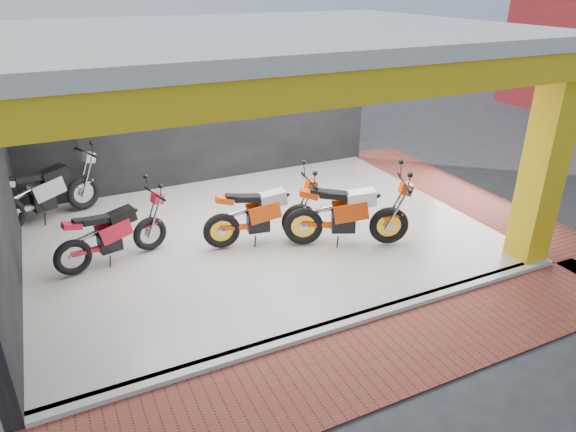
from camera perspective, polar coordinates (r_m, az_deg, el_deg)
name	(u,v)px	position (r m, az deg, el deg)	size (l,w,h in m)	color
ground	(310,290)	(8.04, 2.42, -8.21)	(80.00, 80.00, 0.00)	#2D2D30
showroom_floor	(260,234)	(9.58, -3.15, -2.04)	(8.00, 6.00, 0.10)	silver
showroom_ceiling	(255,33)	(8.58, -3.73, 19.60)	(8.40, 6.40, 0.20)	beige
back_wall	(204,109)	(11.78, -9.29, 11.66)	(8.20, 0.20, 3.50)	black
corner_column	(545,163)	(9.06, 26.63, 5.29)	(0.50, 0.50, 3.50)	gold
header_beam_front	(356,85)	(5.97, 7.61, 14.20)	(8.40, 0.30, 0.40)	gold
header_beam_right	(450,41)	(10.76, 17.54, 18.04)	(0.30, 6.40, 0.40)	gold
floor_kerb	(344,324)	(7.29, 6.24, -11.80)	(8.00, 0.20, 0.10)	silver
paver_front	(376,360)	(6.81, 9.75, -15.49)	(9.00, 1.40, 0.03)	maroon
paver_right	(458,194)	(12.08, 18.38, 2.37)	(1.40, 7.00, 0.03)	maroon
moto_hero	(390,208)	(8.98, 11.31, 0.88)	(2.30, 0.85, 1.41)	#D93B09
moto_row_a	(299,205)	(9.05, 1.23, 1.26)	(2.15, 0.80, 1.32)	#EF410A
moto_row_b	(148,218)	(8.96, -15.28, -0.24)	(2.00, 0.74, 1.22)	red
moto_row_d	(81,177)	(11.00, -22.04, 4.03)	(2.30, 0.85, 1.40)	#999BA0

